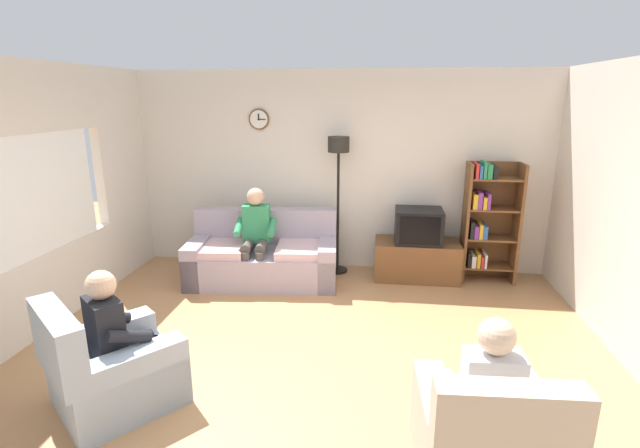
{
  "coord_description": "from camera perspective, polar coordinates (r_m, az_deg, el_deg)",
  "views": [
    {
      "loc": [
        0.56,
        -3.7,
        2.35
      ],
      "look_at": [
        -0.05,
        0.96,
        1.06
      ],
      "focal_mm": 26.11,
      "sensor_mm": 36.0,
      "label": 1
    }
  ],
  "objects": [
    {
      "name": "armchair_near_window",
      "position": [
        4.12,
        -24.17,
        -16.14
      ],
      "size": [
        1.18,
        1.19,
        0.9
      ],
      "color": "#9EADBC",
      "rests_on": "ground_plane"
    },
    {
      "name": "left_wall_assembly",
      "position": [
        5.16,
        -34.28,
        1.36
      ],
      "size": [
        0.12,
        5.8,
        2.7
      ],
      "color": "silver",
      "rests_on": "ground_plane"
    },
    {
      "name": "ground_plane",
      "position": [
        4.42,
        -1.01,
        -16.78
      ],
      "size": [
        12.0,
        12.0,
        0.0
      ],
      "primitive_type": "plane",
      "color": "#B27F51"
    },
    {
      "name": "back_wall_assembly",
      "position": [
        6.46,
        2.39,
        6.48
      ],
      "size": [
        6.2,
        0.17,
        2.7
      ],
      "color": "silver",
      "rests_on": "ground_plane"
    },
    {
      "name": "armchair_near_bookshelf",
      "position": [
        3.34,
        19.58,
        -23.77
      ],
      "size": [
        0.85,
        0.92,
        0.9
      ],
      "color": "#BCAD99",
      "rests_on": "ground_plane"
    },
    {
      "name": "tv",
      "position": [
        6.16,
        11.98,
        -0.22
      ],
      "size": [
        0.6,
        0.49,
        0.44
      ],
      "color": "black",
      "rests_on": "tv_stand"
    },
    {
      "name": "couch",
      "position": [
        6.13,
        -6.98,
        -4.13
      ],
      "size": [
        1.98,
        1.06,
        0.9
      ],
      "color": "#A899A8",
      "rests_on": "ground_plane"
    },
    {
      "name": "tv_stand",
      "position": [
        6.33,
        11.73,
        -4.29
      ],
      "size": [
        1.1,
        0.56,
        0.51
      ],
      "color": "brown",
      "rests_on": "ground_plane"
    },
    {
      "name": "bookshelf",
      "position": [
        6.36,
        19.73,
        0.52
      ],
      "size": [
        0.68,
        0.36,
        1.57
      ],
      "color": "brown",
      "rests_on": "ground_plane"
    },
    {
      "name": "floor_lamp",
      "position": [
        6.14,
        2.27,
        6.94
      ],
      "size": [
        0.28,
        0.28,
        1.85
      ],
      "color": "black",
      "rests_on": "ground_plane"
    },
    {
      "name": "person_on_couch",
      "position": [
        5.93,
        -7.91,
        -0.94
      ],
      "size": [
        0.54,
        0.56,
        1.24
      ],
      "color": "#338C59",
      "rests_on": "ground_plane"
    },
    {
      "name": "person_in_right_armchair",
      "position": [
        3.23,
        19.69,
        -18.41
      ],
      "size": [
        0.53,
        0.55,
        1.12
      ],
      "color": "silver",
      "rests_on": "ground_plane"
    },
    {
      "name": "person_in_left_armchair",
      "position": [
        3.99,
        -23.45,
        -11.93
      ],
      "size": [
        0.63,
        0.64,
        1.12
      ],
      "color": "black",
      "rests_on": "ground_plane"
    }
  ]
}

